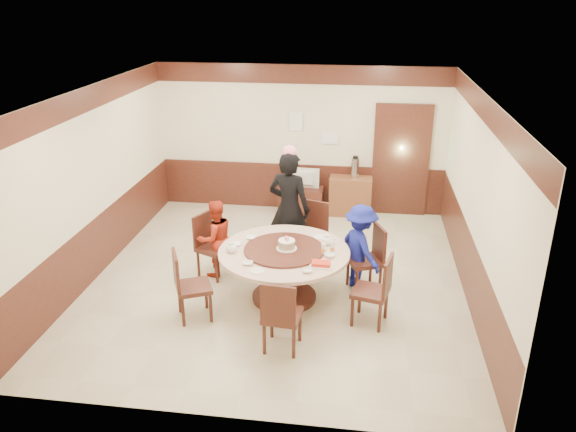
# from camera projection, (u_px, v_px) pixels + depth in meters

# --- Properties ---
(room) EXTENTS (6.00, 6.04, 2.84)m
(room) POSITION_uv_depth(u_px,v_px,m) (278.00, 212.00, 8.11)
(room) COLOR beige
(room) RESTS_ON ground
(banquet_table) EXTENTS (1.81, 1.81, 0.78)m
(banquet_table) POSITION_uv_depth(u_px,v_px,m) (284.00, 265.00, 7.78)
(banquet_table) COLOR #411C14
(banquet_table) RESTS_ON ground
(chair_0) EXTENTS (0.58, 0.57, 0.97)m
(chair_0) POSITION_uv_depth(u_px,v_px,m) (366.00, 270.00, 8.11)
(chair_0) COLOR #411C14
(chair_0) RESTS_ON ground
(chair_1) EXTENTS (0.55, 0.56, 0.97)m
(chair_1) POSITION_uv_depth(u_px,v_px,m) (311.00, 244.00, 8.94)
(chair_1) COLOR #411C14
(chair_1) RESTS_ON ground
(chair_2) EXTENTS (0.59, 0.58, 0.97)m
(chair_2) POSITION_uv_depth(u_px,v_px,m) (214.00, 256.00, 8.52)
(chair_2) COLOR #411C14
(chair_2) RESTS_ON ground
(chair_3) EXTENTS (0.59, 0.58, 0.97)m
(chair_3) POSITION_uv_depth(u_px,v_px,m) (193.00, 297.00, 7.41)
(chair_3) COLOR #411C14
(chair_3) RESTS_ON ground
(chair_4) EXTENTS (0.48, 0.48, 0.97)m
(chair_4) POSITION_uv_depth(u_px,v_px,m) (282.00, 327.00, 6.76)
(chair_4) COLOR #411C14
(chair_4) RESTS_ON ground
(chair_5) EXTENTS (0.54, 0.53, 0.97)m
(chair_5) POSITION_uv_depth(u_px,v_px,m) (371.00, 302.00, 7.29)
(chair_5) COLOR #411C14
(chair_5) RESTS_ON ground
(person_standing) EXTENTS (0.77, 0.61, 1.84)m
(person_standing) POSITION_uv_depth(u_px,v_px,m) (289.00, 209.00, 8.68)
(person_standing) COLOR black
(person_standing) RESTS_ON ground
(person_red) EXTENTS (0.74, 0.73, 1.20)m
(person_red) POSITION_uv_depth(u_px,v_px,m) (216.00, 238.00, 8.43)
(person_red) COLOR #B02B17
(person_red) RESTS_ON ground
(person_blue) EXTENTS (0.86, 0.95, 1.28)m
(person_blue) POSITION_uv_depth(u_px,v_px,m) (360.00, 247.00, 8.04)
(person_blue) COLOR navy
(person_blue) RESTS_ON ground
(birthday_cake) EXTENTS (0.28, 0.28, 0.19)m
(birthday_cake) POSITION_uv_depth(u_px,v_px,m) (287.00, 244.00, 7.65)
(birthday_cake) COLOR white
(birthday_cake) RESTS_ON banquet_table
(teapot_left) EXTENTS (0.17, 0.15, 0.13)m
(teapot_left) POSITION_uv_depth(u_px,v_px,m) (232.00, 248.00, 7.62)
(teapot_left) COLOR white
(teapot_left) RESTS_ON banquet_table
(teapot_right) EXTENTS (0.17, 0.15, 0.13)m
(teapot_right) POSITION_uv_depth(u_px,v_px,m) (327.00, 241.00, 7.85)
(teapot_right) COLOR white
(teapot_right) RESTS_ON banquet_table
(bowl_0) EXTENTS (0.14, 0.14, 0.04)m
(bowl_0) POSITION_uv_depth(u_px,v_px,m) (251.00, 238.00, 8.04)
(bowl_0) COLOR white
(bowl_0) RESTS_ON banquet_table
(bowl_1) EXTENTS (0.13, 0.13, 0.04)m
(bowl_1) POSITION_uv_depth(u_px,v_px,m) (307.00, 271.00, 7.10)
(bowl_1) COLOR white
(bowl_1) RESTS_ON banquet_table
(bowl_2) EXTENTS (0.14, 0.14, 0.03)m
(bowl_2) POSITION_uv_depth(u_px,v_px,m) (248.00, 263.00, 7.30)
(bowl_2) COLOR white
(bowl_2) RESTS_ON banquet_table
(bowl_3) EXTENTS (0.14, 0.14, 0.04)m
(bowl_3) POSITION_uv_depth(u_px,v_px,m) (330.00, 255.00, 7.50)
(bowl_3) COLOR white
(bowl_3) RESTS_ON banquet_table
(bowl_4) EXTENTS (0.14, 0.14, 0.03)m
(bowl_4) POSITION_uv_depth(u_px,v_px,m) (237.00, 244.00, 7.85)
(bowl_4) COLOR white
(bowl_4) RESTS_ON banquet_table
(saucer_near) EXTENTS (0.18, 0.18, 0.01)m
(saucer_near) POSITION_uv_depth(u_px,v_px,m) (257.00, 271.00, 7.13)
(saucer_near) COLOR white
(saucer_near) RESTS_ON banquet_table
(saucer_far) EXTENTS (0.18, 0.18, 0.01)m
(saucer_far) POSITION_uv_depth(u_px,v_px,m) (320.00, 237.00, 8.09)
(saucer_far) COLOR white
(saucer_far) RESTS_ON banquet_table
(shrimp_platter) EXTENTS (0.30, 0.20, 0.06)m
(shrimp_platter) POSITION_uv_depth(u_px,v_px,m) (321.00, 264.00, 7.25)
(shrimp_platter) COLOR white
(shrimp_platter) RESTS_ON banquet_table
(bottle_0) EXTENTS (0.06, 0.06, 0.16)m
(bottle_0) POSITION_uv_depth(u_px,v_px,m) (323.00, 249.00, 7.55)
(bottle_0) COLOR white
(bottle_0) RESTS_ON banquet_table
(bottle_1) EXTENTS (0.06, 0.06, 0.16)m
(bottle_1) POSITION_uv_depth(u_px,v_px,m) (332.00, 248.00, 7.59)
(bottle_1) COLOR white
(bottle_1) RESTS_ON banquet_table
(tv_stand) EXTENTS (0.85, 0.45, 0.50)m
(tv_stand) POSITION_uv_depth(u_px,v_px,m) (301.00, 200.00, 10.93)
(tv_stand) COLOR #411C14
(tv_stand) RESTS_ON ground
(television) EXTENTS (0.68, 0.15, 0.39)m
(television) POSITION_uv_depth(u_px,v_px,m) (301.00, 178.00, 10.76)
(television) COLOR gray
(television) RESTS_ON tv_stand
(side_cabinet) EXTENTS (0.80, 0.40, 0.75)m
(side_cabinet) POSITION_uv_depth(u_px,v_px,m) (350.00, 196.00, 10.79)
(side_cabinet) COLOR brown
(side_cabinet) RESTS_ON ground
(thermos) EXTENTS (0.15, 0.15, 0.38)m
(thermos) POSITION_uv_depth(u_px,v_px,m) (355.00, 168.00, 10.57)
(thermos) COLOR silver
(thermos) RESTS_ON side_cabinet
(notice_left) EXTENTS (0.25, 0.00, 0.35)m
(notice_left) POSITION_uv_depth(u_px,v_px,m) (296.00, 122.00, 10.57)
(notice_left) COLOR white
(notice_left) RESTS_ON room
(notice_right) EXTENTS (0.30, 0.00, 0.22)m
(notice_right) POSITION_uv_depth(u_px,v_px,m) (330.00, 138.00, 10.60)
(notice_right) COLOR white
(notice_right) RESTS_ON room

